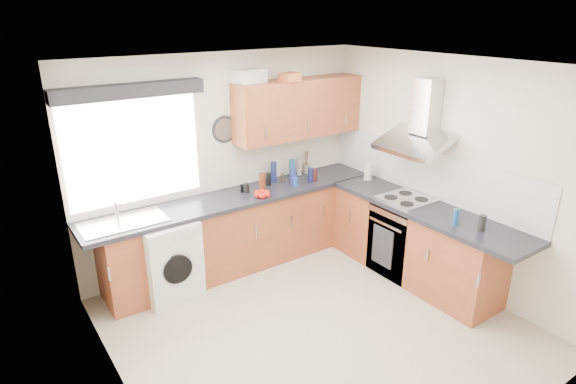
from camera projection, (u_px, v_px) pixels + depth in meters
ground_plane at (316, 326)px, 4.74m from camera, size 3.60×3.60×0.00m
ceiling at (323, 66)px, 3.85m from camera, size 3.60×3.60×0.02m
wall_back at (225, 161)px, 5.68m from camera, size 3.60×0.02×2.50m
wall_front at (503, 304)px, 2.92m from camera, size 3.60×0.02×2.50m
wall_left at (116, 267)px, 3.34m from camera, size 0.02×3.60×2.50m
wall_right at (448, 173)px, 5.26m from camera, size 0.02×3.60×2.50m
window at (134, 151)px, 5.00m from camera, size 1.40×0.02×1.10m
window_blind at (130, 91)px, 4.71m from camera, size 1.50×0.18×0.14m
splashback at (426, 172)px, 5.51m from camera, size 0.01×3.00×0.54m
base_cab_back at (232, 235)px, 5.69m from camera, size 3.00×0.58×0.86m
base_cab_corner at (336, 205)px, 6.54m from camera, size 0.60×0.60×0.86m
base_cab_right at (413, 242)px, 5.51m from camera, size 0.58×2.10×0.86m
worktop_back at (238, 197)px, 5.58m from camera, size 3.60×0.62×0.05m
worktop_right at (427, 210)px, 5.23m from camera, size 0.62×2.42×0.05m
sink at (123, 219)px, 4.85m from camera, size 0.84×0.46×0.10m
oven at (402, 238)px, 5.62m from camera, size 0.56×0.58×0.85m
hob_plate at (406, 199)px, 5.45m from camera, size 0.52×0.52×0.01m
extractor_hood at (419, 124)px, 5.20m from camera, size 0.52×0.78×0.66m
upper_cabinets at (299, 108)px, 5.86m from camera, size 1.70×0.35×0.70m
washing_machine at (167, 258)px, 5.15m from camera, size 0.63×0.61×0.86m
wall_clock at (225, 129)px, 5.54m from camera, size 0.32×0.04×0.32m
casserole at (248, 76)px, 5.43m from camera, size 0.41×0.33×0.15m
storage_box at (290, 77)px, 5.52m from camera, size 0.24×0.21×0.10m
utensil_pot at (306, 169)px, 6.31m from camera, size 0.11×0.11×0.13m
kitchen_roll at (368, 171)px, 6.05m from camera, size 0.10×0.10×0.22m
tomato_cluster at (262, 194)px, 5.51m from camera, size 0.17×0.17×0.08m
jar_0 at (274, 172)px, 5.97m from camera, size 0.07×0.07×0.25m
jar_1 at (247, 188)px, 5.64m from camera, size 0.07×0.07×0.11m
jar_2 at (296, 182)px, 5.83m from camera, size 0.06×0.06×0.11m
jar_3 at (292, 169)px, 6.08m from camera, size 0.07×0.07×0.25m
jar_4 at (311, 175)px, 5.97m from camera, size 0.07×0.07×0.18m
jar_5 at (262, 183)px, 5.62m from camera, size 0.08×0.08×0.24m
jar_6 at (299, 166)px, 6.22m from camera, size 0.06×0.06×0.23m
jar_7 at (293, 177)px, 5.85m from camera, size 0.07×0.07×0.22m
jar_8 at (242, 188)px, 5.65m from camera, size 0.04×0.04×0.10m
jar_9 at (283, 178)px, 5.96m from camera, size 0.04×0.04×0.12m
jar_10 at (314, 175)px, 5.99m from camera, size 0.07×0.07×0.16m
jar_11 at (268, 179)px, 5.87m from camera, size 0.06×0.06×0.15m
bottle_0 at (456, 217)px, 4.77m from camera, size 0.06×0.06×0.17m
bottle_1 at (482, 223)px, 4.67m from camera, size 0.07×0.07×0.16m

